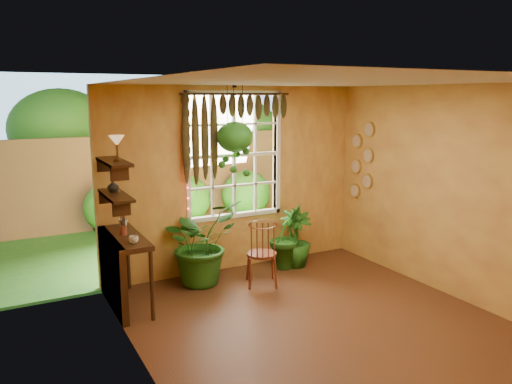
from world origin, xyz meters
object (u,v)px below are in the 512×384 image
Objects in this scene: counter_ledge at (117,264)px; hanging_basket at (235,140)px; potted_plant_mid at (287,236)px; windsor_chair at (262,263)px; potted_plant_left at (201,242)px.

hanging_basket reaches higher than counter_ledge.
hanging_basket is at bearing 172.01° from potted_plant_mid.
windsor_chair is 0.88m from potted_plant_left.
potted_plant_mid is at bearing -7.99° from hanging_basket.
potted_plant_left is 0.92× the size of hanging_basket.
windsor_chair is at bearing -5.43° from counter_ledge.
hanging_basket is at bearing 12.52° from counter_ledge.
windsor_chair is 1.13× the size of potted_plant_mid.
counter_ledge is 1.03× the size of potted_plant_left.
counter_ledge is 1.93m from windsor_chair.
potted_plant_mid is 0.77× the size of hanging_basket.
potted_plant_left is 1.49m from hanging_basket.
potted_plant_left is at bearing 179.92° from potted_plant_mid.
counter_ledge is 1.22× the size of potted_plant_mid.
potted_plant_left is at bearing -169.37° from hanging_basket.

